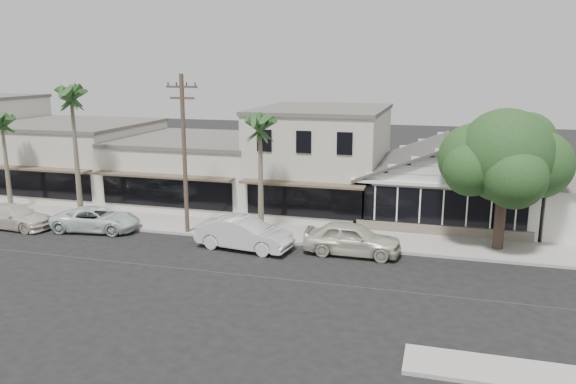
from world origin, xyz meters
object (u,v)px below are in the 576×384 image
(car_1, at_px, (244,234))
(utility_pole, at_px, (184,151))
(car_2, at_px, (96,219))
(car_0, at_px, (352,239))
(car_3, at_px, (14,217))
(shade_tree, at_px, (503,158))

(car_1, bearing_deg, utility_pole, 75.54)
(utility_pole, height_order, car_1, utility_pole)
(car_2, bearing_deg, car_0, -98.01)
(car_0, bearing_deg, car_1, 97.01)
(car_2, xyz_separation_m, car_3, (-5.00, -0.83, 0.00))
(utility_pole, xyz_separation_m, shade_tree, (16.78, 1.85, 0.07))
(car_0, height_order, car_2, car_0)
(utility_pole, height_order, car_2, utility_pole)
(car_0, distance_m, shade_tree, 8.68)
(utility_pole, bearing_deg, car_0, -5.73)
(car_0, bearing_deg, utility_pole, 84.61)
(car_2, height_order, shade_tree, shade_tree)
(utility_pole, relative_size, shade_tree, 1.22)
(car_3, xyz_separation_m, shade_tree, (27.16, 3.49, 4.17))
(car_1, xyz_separation_m, car_2, (-9.41, 0.81, -0.15))
(car_2, relative_size, shade_tree, 0.68)
(car_0, xyz_separation_m, car_3, (-20.00, -0.67, -0.15))
(utility_pole, bearing_deg, car_1, -21.89)
(shade_tree, bearing_deg, car_1, -164.76)
(car_2, bearing_deg, shade_tree, -90.57)
(utility_pole, xyz_separation_m, car_0, (9.62, -0.97, -3.95))
(utility_pole, xyz_separation_m, car_2, (-5.38, -0.81, -4.09))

